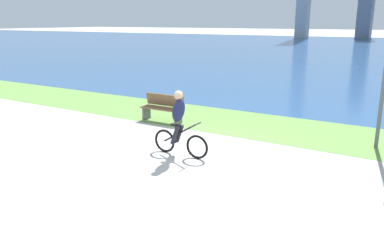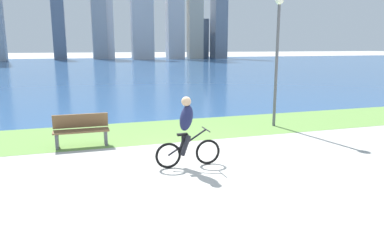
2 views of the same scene
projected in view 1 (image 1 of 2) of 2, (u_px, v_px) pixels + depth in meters
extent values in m
plane|color=#B2AFA8|center=(203.00, 152.00, 9.93)|extent=(300.00, 300.00, 0.00)
cube|color=#6B9947|center=(251.00, 124.00, 12.59)|extent=(120.00, 3.18, 0.01)
cube|color=#2D568C|center=(379.00, 50.00, 44.39)|extent=(300.00, 73.43, 0.00)
torus|color=black|center=(197.00, 147.00, 9.38)|extent=(0.61, 0.06, 0.61)
torus|color=black|center=(165.00, 141.00, 9.86)|extent=(0.61, 0.06, 0.61)
cylinder|color=black|center=(180.00, 133.00, 9.57)|extent=(0.93, 0.04, 0.59)
cylinder|color=black|center=(176.00, 134.00, 9.64)|extent=(0.04, 0.04, 0.45)
cube|color=black|center=(175.00, 125.00, 9.58)|extent=(0.24, 0.10, 0.05)
cylinder|color=black|center=(195.00, 125.00, 9.27)|extent=(0.03, 0.52, 0.03)
ellipsoid|color=#1E234C|center=(179.00, 110.00, 9.43)|extent=(0.40, 0.36, 0.65)
sphere|color=#D8AD84|center=(178.00, 95.00, 9.34)|extent=(0.22, 0.22, 0.22)
cylinder|color=#26262D|center=(179.00, 133.00, 9.70)|extent=(0.27, 0.11, 0.49)
cylinder|color=#26262D|center=(175.00, 135.00, 9.53)|extent=(0.27, 0.11, 0.49)
cube|color=brown|center=(162.00, 108.00, 12.84)|extent=(1.50, 0.45, 0.04)
cube|color=brown|center=(165.00, 100.00, 12.94)|extent=(1.50, 0.11, 0.40)
cube|color=#595960|center=(178.00, 117.00, 12.57)|extent=(0.08, 0.37, 0.45)
cube|color=#595960|center=(146.00, 113.00, 13.22)|extent=(0.08, 0.37, 0.45)
cube|color=slate|center=(367.00, 1.00, 69.80)|extent=(2.38, 4.04, 13.57)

